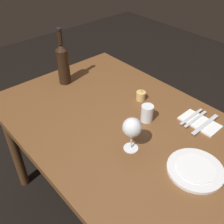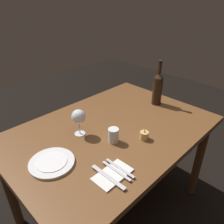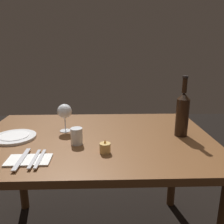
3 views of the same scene
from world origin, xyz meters
TOP-DOWN VIEW (x-y plane):
  - dining_table at (0.00, 0.00)m, footprint 1.30×0.90m
  - wine_glass_left at (0.18, -0.09)m, footprint 0.08×0.08m
  - wine_bottle at (-0.49, -0.00)m, footprint 0.07×0.07m
  - water_tumbler at (0.09, 0.10)m, footprint 0.06×0.06m
  - votive_candle at (-0.06, 0.21)m, footprint 0.05×0.05m
  - dinner_plate at (0.44, 0.01)m, footprint 0.23×0.23m
  - folded_napkin at (0.28, 0.29)m, footprint 0.19×0.11m
  - fork_inner at (0.25, 0.29)m, footprint 0.02×0.18m
  - fork_outer at (0.23, 0.29)m, footprint 0.02×0.18m
  - table_knife at (0.31, 0.29)m, footprint 0.02×0.21m

SIDE VIEW (x-z plane):
  - dining_table at x=0.00m, z-range 0.28..1.02m
  - folded_napkin at x=0.28m, z-range 0.74..0.75m
  - dinner_plate at x=0.44m, z-range 0.74..0.76m
  - fork_inner at x=0.25m, z-range 0.75..0.75m
  - fork_outer at x=0.23m, z-range 0.75..0.75m
  - table_knife at x=0.31m, z-range 0.75..0.75m
  - votive_candle at x=-0.06m, z-range 0.73..0.80m
  - water_tumbler at x=0.09m, z-range 0.74..0.82m
  - wine_glass_left at x=0.18m, z-range 0.78..0.94m
  - wine_bottle at x=-0.49m, z-range 0.70..1.04m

